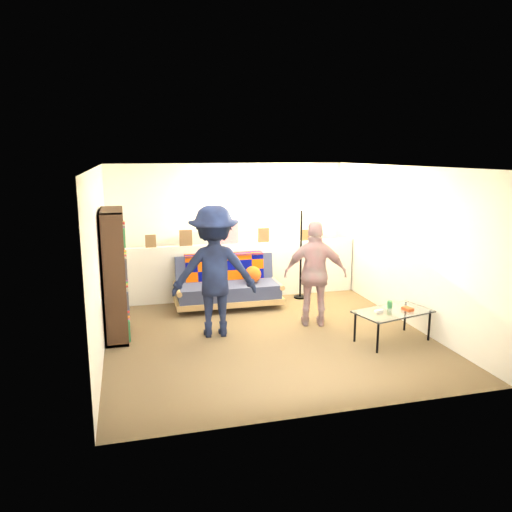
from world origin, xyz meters
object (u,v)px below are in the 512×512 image
Objects in this scene: bookshelf at (115,279)px; coffee_table at (393,313)px; person_left at (214,272)px; floor_lamp at (302,233)px; futon_sofa at (228,286)px; person_right at (315,274)px.

coffee_table is at bearing -17.30° from bookshelf.
bookshelf is 1.40m from person_left.
bookshelf is 1.09× the size of floor_lamp.
floor_lamp is at bearing 7.01° from futon_sofa.
bookshelf is 1.14× the size of person_right.
floor_lamp is at bearing 102.35° from coffee_table.
person_right reaches higher than futon_sofa.
coffee_table is (1.90, -2.19, 0.05)m from futon_sofa.
futon_sofa is at bearing -172.99° from floor_lamp.
floor_lamp is at bearing -135.47° from person_left.
futon_sofa is 0.99× the size of bookshelf.
floor_lamp is at bearing -83.62° from person_right.
coffee_table is 2.57m from person_left.
person_left is (-1.83, -1.47, -0.26)m from floor_lamp.
bookshelf is at bearing 162.70° from coffee_table.
person_right is at bearing -49.64° from futon_sofa.
coffee_table is 1.28m from person_right.
futon_sofa is 1.13× the size of person_right.
person_left is at bearing 159.32° from coffee_table.
futon_sofa is at bearing -103.45° from person_left.
futon_sofa is at bearing 29.32° from bookshelf.
futon_sofa is 2.89m from coffee_table.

